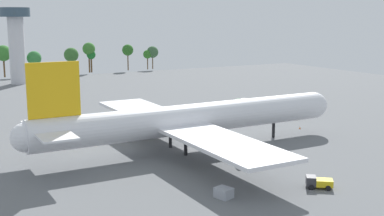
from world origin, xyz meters
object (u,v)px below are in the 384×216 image
object	(u,v)px
fuel_truck	(318,182)
cargo_container_fore	(224,193)
cargo_loader	(242,101)
safety_cone_nose	(300,128)
control_tower	(16,38)
cargo_airplane	(190,120)
catering_truck	(292,114)

from	to	relation	value
fuel_truck	cargo_container_fore	xyz separation A→B (m)	(-15.95, 3.71, -0.19)
cargo_loader	safety_cone_nose	distance (m)	36.80
control_tower	safety_cone_nose	bearing A→B (deg)	-69.91
cargo_container_fore	control_tower	size ratio (longest dim) A/B	0.10
safety_cone_nose	control_tower	xyz separation A→B (m)	(-44.96, 122.91, 18.61)
cargo_airplane	fuel_truck	size ratio (longest dim) A/B	15.72
safety_cone_nose	catering_truck	bearing A→B (deg)	57.67
cargo_container_fore	safety_cone_nose	xyz separation A→B (m)	(42.69, 31.33, -0.52)
fuel_truck	catering_truck	xyz separation A→B (m)	(34.15, 46.73, 0.17)
catering_truck	cargo_loader	size ratio (longest dim) A/B	1.22
cargo_container_fore	cargo_airplane	bearing A→B (deg)	71.40
catering_truck	cargo_container_fore	xyz separation A→B (m)	(-50.10, -43.02, -0.36)
fuel_truck	safety_cone_nose	size ratio (longest dim) A/B	8.00
cargo_loader	control_tower	world-z (taller)	control_tower
catering_truck	safety_cone_nose	world-z (taller)	catering_truck
cargo_airplane	control_tower	world-z (taller)	control_tower
cargo_loader	fuel_truck	bearing A→B (deg)	-115.65
fuel_truck	control_tower	world-z (taller)	control_tower
catering_truck	fuel_truck	bearing A→B (deg)	-126.16
catering_truck	safety_cone_nose	bearing A→B (deg)	-122.33
catering_truck	safety_cone_nose	size ratio (longest dim) A/B	9.31
cargo_container_fore	control_tower	xyz separation A→B (m)	(-2.27, 154.23, 18.09)
cargo_airplane	cargo_loader	world-z (taller)	cargo_airplane
cargo_airplane	cargo_loader	distance (m)	57.28
control_tower	cargo_loader	bearing A→B (deg)	-58.93
cargo_loader	catering_truck	bearing A→B (deg)	-89.95
cargo_airplane	fuel_truck	bearing A→B (deg)	-77.94
cargo_container_fore	control_tower	bearing A→B (deg)	90.84
cargo_container_fore	safety_cone_nose	distance (m)	52.96
fuel_truck	catering_truck	world-z (taller)	catering_truck
control_tower	fuel_truck	bearing A→B (deg)	-83.42
cargo_loader	safety_cone_nose	size ratio (longest dim) A/B	7.62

